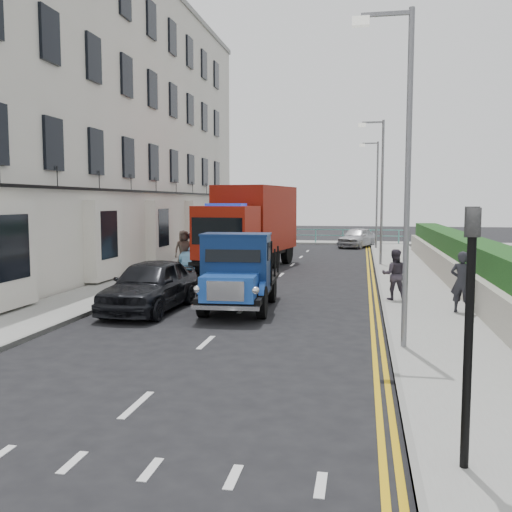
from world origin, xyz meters
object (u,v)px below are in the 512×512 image
(lamp_mid, at_px, (380,184))
(lamp_far, at_px, (375,188))
(red_lorry, at_px, (250,225))
(lamp_near, at_px, (402,160))
(parked_car_front, at_px, (150,285))
(pedestrian_east_near, at_px, (462,282))
(bedford_lorry, at_px, (237,277))

(lamp_mid, relative_size, lamp_far, 1.00)
(lamp_far, distance_m, red_lorry, 13.34)
(red_lorry, bearing_deg, lamp_mid, 25.80)
(lamp_near, distance_m, lamp_mid, 16.00)
(lamp_near, distance_m, parked_car_front, 8.23)
(lamp_near, height_order, pedestrian_east_near, lamp_near)
(lamp_far, xyz_separation_m, pedestrian_east_near, (1.92, -21.95, -3.03))
(bedford_lorry, distance_m, red_lorry, 10.86)
(lamp_far, xyz_separation_m, parked_car_front, (-6.78, -22.64, -3.25))
(red_lorry, xyz_separation_m, pedestrian_east_near, (7.89, -10.17, -1.10))
(red_lorry, xyz_separation_m, parked_car_front, (-0.81, -10.86, -1.32))
(lamp_mid, height_order, red_lorry, lamp_mid)
(lamp_far, xyz_separation_m, bedford_lorry, (-4.25, -22.45, -2.97))
(lamp_near, relative_size, lamp_far, 1.00)
(red_lorry, bearing_deg, bedford_lorry, -71.60)
(lamp_near, xyz_separation_m, lamp_far, (0.00, 26.00, 0.00))
(lamp_far, bearing_deg, bedford_lorry, -100.72)
(lamp_mid, bearing_deg, bedford_lorry, -108.84)
(lamp_mid, distance_m, red_lorry, 6.52)
(parked_car_front, bearing_deg, pedestrian_east_near, 6.53)
(bedford_lorry, relative_size, parked_car_front, 1.10)
(bedford_lorry, height_order, red_lorry, red_lorry)
(lamp_mid, relative_size, pedestrian_east_near, 4.14)
(bedford_lorry, xyz_separation_m, parked_car_front, (-2.53, -0.19, -0.28))
(lamp_far, height_order, bedford_lorry, lamp_far)
(bedford_lorry, xyz_separation_m, pedestrian_east_near, (6.17, 0.50, -0.06))
(bedford_lorry, bearing_deg, red_lorry, 95.97)
(parked_car_front, bearing_deg, lamp_mid, 63.79)
(bedford_lorry, xyz_separation_m, red_lorry, (-1.72, 10.67, 1.04))
(lamp_far, distance_m, parked_car_front, 23.85)
(lamp_near, relative_size, red_lorry, 0.91)
(pedestrian_east_near, bearing_deg, lamp_mid, -59.68)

